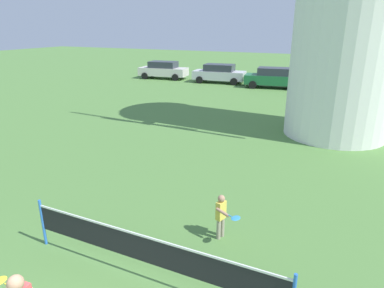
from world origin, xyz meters
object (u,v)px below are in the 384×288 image
(parked_car_red, at_px, (348,81))
(parked_car_silver, at_px, (219,73))
(tennis_net, at_px, (146,250))
(parked_car_cream, at_px, (163,70))
(parked_car_green, at_px, (274,78))
(player_far, at_px, (222,214))

(parked_car_red, bearing_deg, parked_car_silver, 179.26)
(tennis_net, distance_m, parked_car_red, 22.96)
(parked_car_cream, distance_m, parked_car_silver, 5.49)
(parked_car_cream, bearing_deg, parked_car_green, -3.27)
(parked_car_green, bearing_deg, parked_car_red, 4.17)
(player_far, xyz_separation_m, parked_car_cream, (-13.64, 21.09, 0.19))
(parked_car_green, xyz_separation_m, parked_car_red, (5.33, 0.39, -0.00))
(tennis_net, relative_size, player_far, 5.00)
(tennis_net, relative_size, parked_car_green, 1.19)
(tennis_net, distance_m, parked_car_cream, 26.34)
(parked_car_silver, bearing_deg, parked_car_green, -6.25)
(parked_car_silver, height_order, parked_car_red, same)
(parked_car_cream, height_order, parked_car_green, same)
(parked_car_cream, bearing_deg, parked_car_silver, -0.68)
(player_far, relative_size, parked_car_cream, 0.24)
(tennis_net, height_order, parked_car_green, parked_car_green)
(player_far, relative_size, parked_car_silver, 0.24)
(parked_car_silver, bearing_deg, player_far, -68.82)
(player_far, height_order, parked_car_red, parked_car_red)
(parked_car_silver, bearing_deg, parked_car_cream, 179.32)
(parked_car_silver, bearing_deg, parked_car_red, -0.74)
(player_far, distance_m, parked_car_silver, 22.55)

